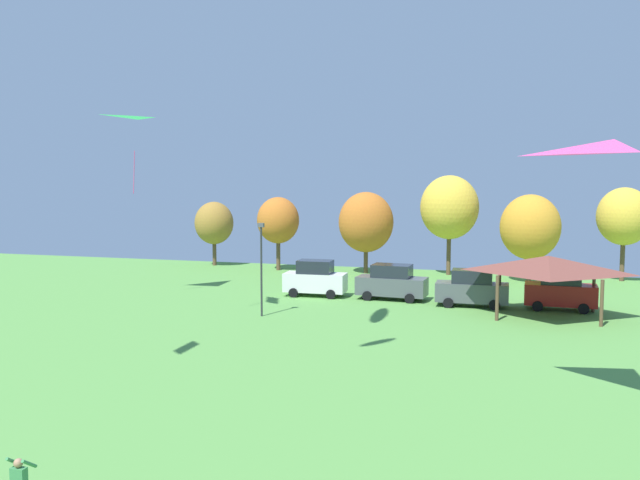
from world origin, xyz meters
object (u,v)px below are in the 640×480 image
at_px(kite_flying_8, 613,173).
at_px(treeline_tree_5, 624,217).
at_px(kite_flying_6, 138,137).
at_px(parked_car_third_from_left, 472,288).
at_px(park_pavilion, 548,264).
at_px(light_post_0, 261,263).
at_px(treeline_tree_1, 278,220).
at_px(parked_car_leftmost, 315,279).
at_px(treeline_tree_4, 530,227).
at_px(treeline_tree_3, 449,208).
at_px(parked_car_second_from_left, 392,282).
at_px(treeline_tree_0, 214,223).
at_px(parked_car_rightmost_in_row, 561,290).
at_px(treeline_tree_2, 366,222).

xyz_separation_m(kite_flying_8, treeline_tree_5, (4.84, 32.30, -3.21)).
relative_size(kite_flying_6, parked_car_third_from_left, 0.89).
relative_size(kite_flying_6, park_pavilion, 0.56).
bearing_deg(light_post_0, treeline_tree_1, 107.16).
bearing_deg(parked_car_leftmost, treeline_tree_4, 35.37).
bearing_deg(kite_flying_8, treeline_tree_5, 81.48).
bearing_deg(park_pavilion, treeline_tree_1, 146.82).
bearing_deg(treeline_tree_3, kite_flying_8, -74.74).
bearing_deg(parked_car_leftmost, treeline_tree_5, 30.12).
bearing_deg(parked_car_second_from_left, treeline_tree_0, 149.40).
bearing_deg(light_post_0, kite_flying_8, -32.96).
bearing_deg(kite_flying_8, parked_car_rightmost_in_row, 91.61).
bearing_deg(treeline_tree_0, parked_car_third_from_left, -29.80).
distance_m(parked_car_leftmost, park_pavilion, 15.45).
bearing_deg(treeline_tree_0, treeline_tree_5, 0.49).
height_order(treeline_tree_1, treeline_tree_5, treeline_tree_5).
xyz_separation_m(park_pavilion, treeline_tree_0, (-28.94, 15.84, 0.87)).
distance_m(treeline_tree_1, treeline_tree_3, 14.89).
distance_m(parked_car_second_from_left, light_post_0, 10.09).
bearing_deg(parked_car_rightmost_in_row, treeline_tree_0, 157.09).
bearing_deg(treeline_tree_1, kite_flying_8, -52.50).
relative_size(kite_flying_6, light_post_0, 0.73).
bearing_deg(parked_car_leftmost, treeline_tree_1, 118.49).
bearing_deg(treeline_tree_0, treeline_tree_3, -0.25).
height_order(parked_car_second_from_left, park_pavilion, park_pavilion).
bearing_deg(treeline_tree_5, treeline_tree_1, -176.58).
distance_m(treeline_tree_0, treeline_tree_4, 28.18).
bearing_deg(treeline_tree_4, kite_flying_6, -147.30).
distance_m(parked_car_second_from_left, parked_car_third_from_left, 5.41).
relative_size(parked_car_leftmost, treeline_tree_4, 0.63).
xyz_separation_m(parked_car_third_from_left, treeline_tree_0, (-24.49, 14.03, 2.79)).
height_order(light_post_0, treeline_tree_2, treeline_tree_2).
xyz_separation_m(parked_car_leftmost, treeline_tree_5, (21.33, 13.48, 3.90)).
relative_size(parked_car_leftmost, treeline_tree_5, 0.58).
bearing_deg(treeline_tree_3, parked_car_third_from_left, -78.38).
bearing_deg(kite_flying_6, treeline_tree_3, 44.56).
relative_size(parked_car_leftmost, light_post_0, 0.78).
relative_size(treeline_tree_1, treeline_tree_5, 0.87).
xyz_separation_m(parked_car_leftmost, treeline_tree_3, (7.79, 13.09, 4.46)).
bearing_deg(treeline_tree_3, treeline_tree_1, -174.98).
relative_size(park_pavilion, treeline_tree_3, 0.86).
bearing_deg(kite_flying_8, parked_car_second_from_left, 120.52).
relative_size(kite_flying_8, treeline_tree_3, 0.47).
bearing_deg(park_pavilion, kite_flying_6, -174.87).
bearing_deg(treeline_tree_0, park_pavilion, -28.70).
bearing_deg(kite_flying_6, treeline_tree_0, 100.29).
bearing_deg(light_post_0, treeline_tree_5, 43.07).
relative_size(parked_car_second_from_left, treeline_tree_1, 0.73).
height_order(kite_flying_8, treeline_tree_1, kite_flying_8).
height_order(parked_car_second_from_left, parked_car_third_from_left, parked_car_second_from_left).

